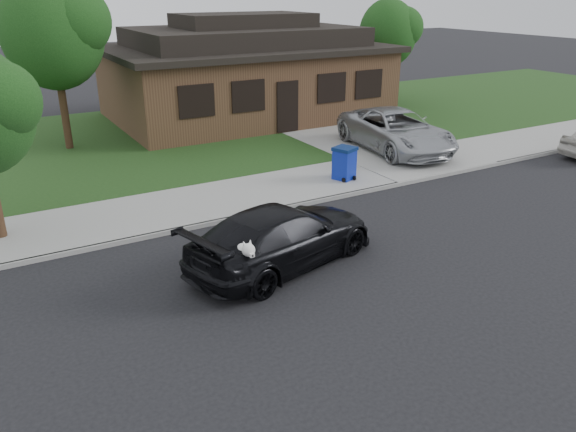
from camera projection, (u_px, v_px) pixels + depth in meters
ground at (371, 254)px, 13.25m from camera, size 120.00×120.00×0.00m
sidewalk at (271, 190)px, 17.24m from camera, size 60.00×3.00×0.12m
curb at (296, 206)px, 16.04m from camera, size 60.00×0.12×0.12m
lawn at (182, 135)px, 23.67m from camera, size 60.00×13.00×0.13m
driveway at (339, 133)px, 24.02m from camera, size 4.50×13.00×0.14m
sedan at (282, 236)px, 12.52m from camera, size 5.10×3.13×1.38m
minivan at (396, 130)px, 20.98m from camera, size 3.11×5.65×1.50m
recycling_bin at (344, 163)px, 17.90m from camera, size 0.82×0.82×1.05m
house at (245, 73)px, 26.34m from camera, size 12.60×8.60×4.65m
tree_0 at (57, 29)px, 19.91m from camera, size 3.78×3.60×6.34m
tree_1 at (391, 32)px, 29.01m from camera, size 3.15×3.00×5.25m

